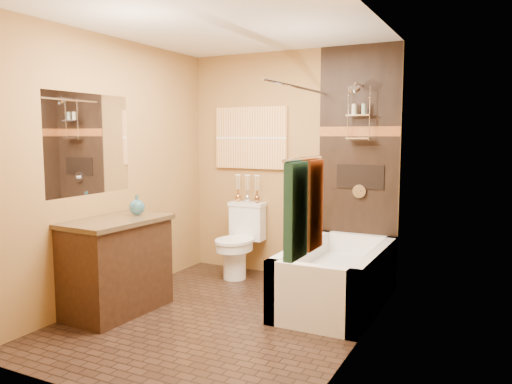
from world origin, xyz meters
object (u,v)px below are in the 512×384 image
Objects in this scene: sunset_painting at (251,138)px; bathtub at (337,282)px; vanity at (116,265)px; toilet at (240,240)px.

bathtub is at bearing -29.62° from sunset_painting.
sunset_painting is 0.91× the size of vanity.
sunset_painting is at bearing 78.84° from vanity.
sunset_painting reaches higher than bathtub.
toilet reaches higher than bathtub.
vanity is (-0.45, -1.77, -1.13)m from sunset_painting.
sunset_painting is at bearing 150.38° from bathtub.
vanity reaches higher than bathtub.
sunset_painting is 1.10× the size of toilet.
toilet is 1.57m from vanity.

